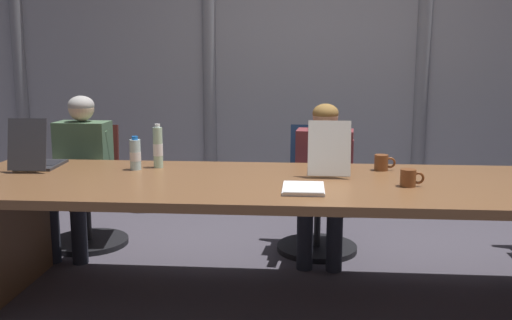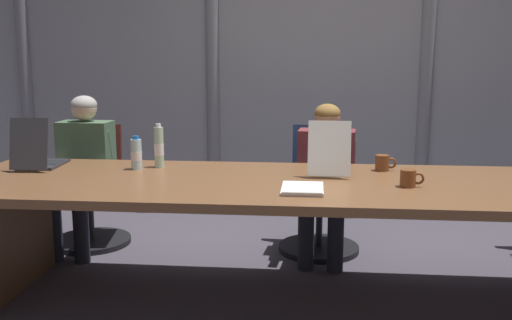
{
  "view_description": "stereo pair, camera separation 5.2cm",
  "coord_description": "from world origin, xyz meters",
  "px_view_note": "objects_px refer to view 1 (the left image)",
  "views": [
    {
      "loc": [
        -0.15,
        -3.2,
        1.44
      ],
      "look_at": [
        -0.41,
        0.09,
        0.84
      ],
      "focal_mm": 40.22,
      "sensor_mm": 36.0,
      "label": 1
    },
    {
      "loc": [
        -0.1,
        -3.19,
        1.44
      ],
      "look_at": [
        -0.41,
        0.09,
        0.84
      ],
      "focal_mm": 40.22,
      "sensor_mm": 36.0,
      "label": 2
    }
  ],
  "objects_px": {
    "spiral_notepad": "(303,189)",
    "person_left_mid": "(324,172)",
    "office_chair_left_end": "(88,201)",
    "water_bottle_secondary": "(135,155)",
    "laptop_left_end": "(37,159)",
    "water_bottle_primary": "(158,148)",
    "office_chair_left_mid": "(318,205)",
    "person_left_end": "(80,165)",
    "coffee_mug_near": "(382,163)",
    "laptop_left_mid": "(328,163)",
    "coffee_mug_far": "(409,178)"
  },
  "relations": [
    {
      "from": "coffee_mug_far",
      "to": "spiral_notepad",
      "type": "relative_size",
      "value": 0.43
    },
    {
      "from": "laptop_left_end",
      "to": "office_chair_left_end",
      "type": "relative_size",
      "value": 0.46
    },
    {
      "from": "coffee_mug_far",
      "to": "laptop_left_end",
      "type": "bearing_deg",
      "value": 171.6
    },
    {
      "from": "office_chair_left_end",
      "to": "office_chair_left_mid",
      "type": "distance_m",
      "value": 1.77
    },
    {
      "from": "laptop_left_end",
      "to": "office_chair_left_mid",
      "type": "relative_size",
      "value": 0.45
    },
    {
      "from": "laptop_left_mid",
      "to": "person_left_end",
      "type": "relative_size",
      "value": 0.37
    },
    {
      "from": "laptop_left_end",
      "to": "person_left_mid",
      "type": "xyz_separation_m",
      "value": [
        1.82,
        0.61,
        -0.18
      ]
    },
    {
      "from": "spiral_notepad",
      "to": "office_chair_left_mid",
      "type": "bearing_deg",
      "value": 85.01
    },
    {
      "from": "laptop_left_mid",
      "to": "water_bottle_primary",
      "type": "height_order",
      "value": "laptop_left_mid"
    },
    {
      "from": "spiral_notepad",
      "to": "coffee_mug_far",
      "type": "bearing_deg",
      "value": 13.58
    },
    {
      "from": "person_left_end",
      "to": "coffee_mug_near",
      "type": "distance_m",
      "value": 2.2
    },
    {
      "from": "water_bottle_primary",
      "to": "coffee_mug_near",
      "type": "distance_m",
      "value": 1.41
    },
    {
      "from": "person_left_end",
      "to": "laptop_left_end",
      "type": "bearing_deg",
      "value": -0.75
    },
    {
      "from": "laptop_left_end",
      "to": "coffee_mug_near",
      "type": "xyz_separation_m",
      "value": [
        2.16,
        0.11,
        -0.01
      ]
    },
    {
      "from": "office_chair_left_end",
      "to": "water_bottle_primary",
      "type": "height_order",
      "value": "water_bottle_primary"
    },
    {
      "from": "office_chair_left_mid",
      "to": "coffee_mug_near",
      "type": "xyz_separation_m",
      "value": [
        0.37,
        -0.65,
        0.45
      ]
    },
    {
      "from": "office_chair_left_end",
      "to": "coffee_mug_near",
      "type": "xyz_separation_m",
      "value": [
        2.14,
        -0.65,
        0.46
      ]
    },
    {
      "from": "office_chair_left_end",
      "to": "spiral_notepad",
      "type": "relative_size",
      "value": 2.95
    },
    {
      "from": "office_chair_left_end",
      "to": "office_chair_left_mid",
      "type": "height_order",
      "value": "office_chair_left_mid"
    },
    {
      "from": "office_chair_left_mid",
      "to": "coffee_mug_near",
      "type": "height_order",
      "value": "office_chair_left_mid"
    },
    {
      "from": "laptop_left_mid",
      "to": "coffee_mug_near",
      "type": "height_order",
      "value": "laptop_left_mid"
    },
    {
      "from": "coffee_mug_near",
      "to": "spiral_notepad",
      "type": "xyz_separation_m",
      "value": [
        -0.49,
        -0.58,
        -0.04
      ]
    },
    {
      "from": "laptop_left_end",
      "to": "office_chair_left_mid",
      "type": "xyz_separation_m",
      "value": [
        1.79,
        0.76,
        -0.46
      ]
    },
    {
      "from": "spiral_notepad",
      "to": "person_left_mid",
      "type": "bearing_deg",
      "value": 82.51
    },
    {
      "from": "water_bottle_primary",
      "to": "spiral_notepad",
      "type": "xyz_separation_m",
      "value": [
        0.92,
        -0.55,
        -0.12
      ]
    },
    {
      "from": "office_chair_left_end",
      "to": "spiral_notepad",
      "type": "xyz_separation_m",
      "value": [
        1.66,
        -1.23,
        0.41
      ]
    },
    {
      "from": "coffee_mug_near",
      "to": "office_chair_left_mid",
      "type": "bearing_deg",
      "value": 119.64
    },
    {
      "from": "laptop_left_end",
      "to": "office_chair_left_mid",
      "type": "height_order",
      "value": "laptop_left_end"
    },
    {
      "from": "office_chair_left_end",
      "to": "coffee_mug_near",
      "type": "distance_m",
      "value": 2.29
    },
    {
      "from": "office_chair_left_end",
      "to": "water_bottle_secondary",
      "type": "height_order",
      "value": "water_bottle_secondary"
    },
    {
      "from": "water_bottle_primary",
      "to": "water_bottle_secondary",
      "type": "height_order",
      "value": "water_bottle_primary"
    },
    {
      "from": "office_chair_left_mid",
      "to": "water_bottle_primary",
      "type": "relative_size",
      "value": 3.3
    },
    {
      "from": "laptop_left_mid",
      "to": "coffee_mug_far",
      "type": "distance_m",
      "value": 0.54
    },
    {
      "from": "person_left_mid",
      "to": "office_chair_left_mid",
      "type": "bearing_deg",
      "value": -162.64
    },
    {
      "from": "laptop_left_end",
      "to": "laptop_left_mid",
      "type": "xyz_separation_m",
      "value": [
        1.83,
        -0.0,
        0.0
      ]
    },
    {
      "from": "coffee_mug_near",
      "to": "spiral_notepad",
      "type": "height_order",
      "value": "coffee_mug_near"
    },
    {
      "from": "office_chair_left_end",
      "to": "coffee_mug_near",
      "type": "relative_size",
      "value": 6.89
    },
    {
      "from": "laptop_left_end",
      "to": "water_bottle_secondary",
      "type": "height_order",
      "value": "laptop_left_end"
    },
    {
      "from": "coffee_mug_near",
      "to": "coffee_mug_far",
      "type": "xyz_separation_m",
      "value": [
        0.09,
        -0.44,
        -0.0
      ]
    },
    {
      "from": "person_left_end",
      "to": "person_left_mid",
      "type": "xyz_separation_m",
      "value": [
        1.8,
        -0.0,
        -0.02
      ]
    },
    {
      "from": "water_bottle_primary",
      "to": "person_left_mid",
      "type": "bearing_deg",
      "value": 25.93
    },
    {
      "from": "office_chair_left_end",
      "to": "person_left_mid",
      "type": "bearing_deg",
      "value": 76.53
    },
    {
      "from": "coffee_mug_near",
      "to": "person_left_mid",
      "type": "bearing_deg",
      "value": 124.38
    },
    {
      "from": "laptop_left_mid",
      "to": "office_chair_left_mid",
      "type": "xyz_separation_m",
      "value": [
        -0.04,
        0.76,
        -0.46
      ]
    },
    {
      "from": "office_chair_left_mid",
      "to": "water_bottle_primary",
      "type": "bearing_deg",
      "value": -55.34
    },
    {
      "from": "laptop_left_mid",
      "to": "laptop_left_end",
      "type": "bearing_deg",
      "value": 91.4
    },
    {
      "from": "laptop_left_end",
      "to": "coffee_mug_far",
      "type": "relative_size",
      "value": 3.2
    },
    {
      "from": "office_chair_left_mid",
      "to": "water_bottle_secondary",
      "type": "relative_size",
      "value": 4.37
    },
    {
      "from": "office_chair_left_end",
      "to": "person_left_mid",
      "type": "relative_size",
      "value": 0.82
    },
    {
      "from": "water_bottle_secondary",
      "to": "person_left_mid",
      "type": "bearing_deg",
      "value": 26.68
    }
  ]
}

